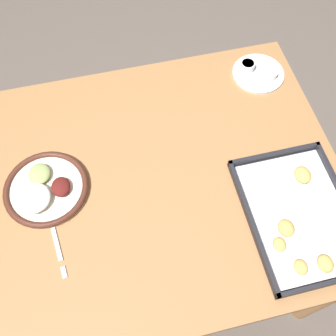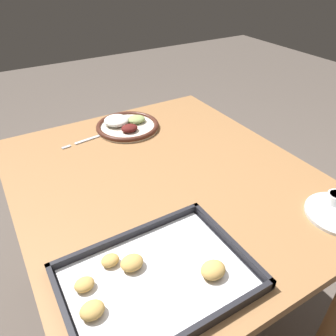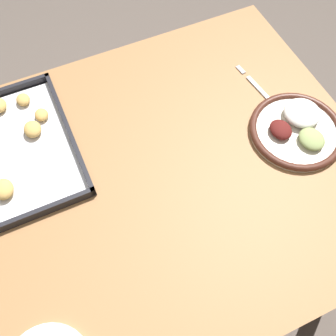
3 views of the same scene
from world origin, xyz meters
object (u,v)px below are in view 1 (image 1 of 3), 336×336
fork (56,241)px  baking_tray (299,216)px  dinner_plate (45,189)px  saucer_plate (257,72)px

fork → baking_tray: bearing=75.2°
fork → baking_tray: size_ratio=0.48×
dinner_plate → fork: dinner_plate is taller
dinner_plate → fork: 0.17m
fork → baking_tray: (0.09, 0.71, 0.01)m
fork → saucer_plate: (-0.46, 0.78, 0.01)m
dinner_plate → baking_tray: 0.77m
fork → saucer_plate: saucer_plate is taller
saucer_plate → dinner_plate: bearing=-69.5°
baking_tray → saucer_plate: bearing=172.7°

